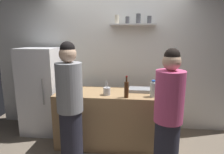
# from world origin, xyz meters

# --- Properties ---
(back_wall_assembly) EXTENTS (4.80, 0.32, 2.60)m
(back_wall_assembly) POSITION_xyz_m (0.00, 1.25, 1.30)
(back_wall_assembly) COLOR white
(back_wall_assembly) RESTS_ON ground
(refrigerator) EXTENTS (0.66, 0.64, 1.57)m
(refrigerator) POSITION_xyz_m (-1.36, 0.85, 0.78)
(refrigerator) COLOR white
(refrigerator) RESTS_ON ground
(counter) EXTENTS (1.77, 0.65, 0.89)m
(counter) POSITION_xyz_m (-0.02, 0.53, 0.45)
(counter) COLOR #9E7A51
(counter) RESTS_ON ground
(baking_pan) EXTENTS (0.34, 0.24, 0.05)m
(baking_pan) POSITION_xyz_m (0.42, 0.63, 0.92)
(baking_pan) COLOR gray
(baking_pan) RESTS_ON counter
(utensil_holder) EXTENTS (0.11, 0.11, 0.22)m
(utensil_holder) POSITION_xyz_m (-0.09, 0.39, 0.95)
(utensil_holder) COLOR #B2B2B7
(utensil_holder) RESTS_ON counter
(wine_bottle_green_glass) EXTENTS (0.08, 0.08, 0.33)m
(wine_bottle_green_glass) POSITION_xyz_m (-0.71, 0.75, 1.01)
(wine_bottle_green_glass) COLOR #19471E
(wine_bottle_green_glass) RESTS_ON counter
(wine_bottle_amber_glass) EXTENTS (0.07, 0.07, 0.32)m
(wine_bottle_amber_glass) POSITION_xyz_m (0.21, 0.28, 1.02)
(wine_bottle_amber_glass) COLOR #472814
(wine_bottle_amber_glass) RESTS_ON counter
(wine_bottle_pale_glass) EXTENTS (0.07, 0.07, 0.31)m
(wine_bottle_pale_glass) POSITION_xyz_m (-0.61, 0.26, 1.01)
(wine_bottle_pale_glass) COLOR #B2BFB2
(wine_bottle_pale_glass) RESTS_ON counter
(water_bottle_plastic) EXTENTS (0.09, 0.09, 0.25)m
(water_bottle_plastic) POSITION_xyz_m (0.60, 0.36, 1.01)
(water_bottle_plastic) COLOR silver
(water_bottle_plastic) RESTS_ON counter
(person_grey_hoodie) EXTENTS (0.34, 0.34, 1.71)m
(person_grey_hoodie) POSITION_xyz_m (-0.51, -0.09, 0.85)
(person_grey_hoodie) COLOR #262633
(person_grey_hoodie) RESTS_ON ground
(person_pink_top) EXTENTS (0.34, 0.34, 1.65)m
(person_pink_top) POSITION_xyz_m (0.73, -0.21, 0.81)
(person_pink_top) COLOR #262633
(person_pink_top) RESTS_ON ground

